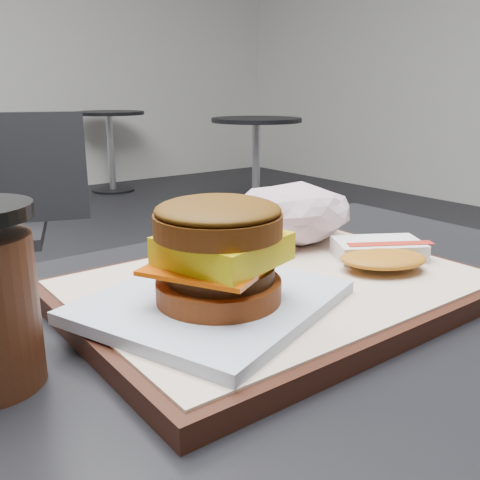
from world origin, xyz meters
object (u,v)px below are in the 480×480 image
(serving_tray, at_px, (276,289))
(hash_brown, at_px, (380,253))
(crumpled_wrapper, at_px, (292,213))
(breakfast_sandwich, at_px, (217,264))
(neighbor_chair, at_px, (0,218))

(serving_tray, xyz_separation_m, hash_brown, (0.12, -0.03, 0.02))
(serving_tray, xyz_separation_m, crumpled_wrapper, (0.10, 0.09, 0.04))
(breakfast_sandwich, height_order, hash_brown, breakfast_sandwich)
(breakfast_sandwich, bearing_deg, serving_tray, 16.61)
(neighbor_chair, bearing_deg, crumpled_wrapper, -91.14)
(hash_brown, distance_m, crumpled_wrapper, 0.12)
(hash_brown, height_order, neighbor_chair, neighbor_chair)
(hash_brown, relative_size, neighbor_chair, 0.15)
(breakfast_sandwich, bearing_deg, neighbor_chair, 82.67)
(serving_tray, distance_m, neighbor_chair, 1.69)
(crumpled_wrapper, bearing_deg, hash_brown, -82.02)
(breakfast_sandwich, bearing_deg, hash_brown, -0.67)
(serving_tray, relative_size, crumpled_wrapper, 2.53)
(serving_tray, bearing_deg, hash_brown, -13.37)
(crumpled_wrapper, xyz_separation_m, neighbor_chair, (0.03, 1.57, -0.31))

